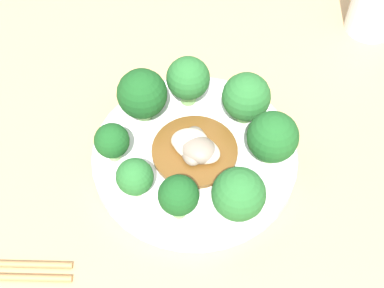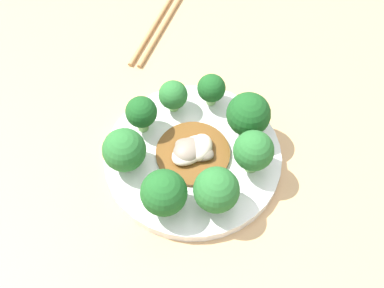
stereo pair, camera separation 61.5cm
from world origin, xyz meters
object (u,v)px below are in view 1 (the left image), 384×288
Objects in this scene: stirfry_center at (193,149)px; broccoli_northeast at (179,196)px; broccoli_west at (246,97)px; broccoli_southeast at (112,141)px; broccoli_east at (135,177)px; broccoli_northwest at (273,137)px; broccoli_north at (239,195)px; plate at (192,158)px; broccoli_south at (142,94)px; broccoli_southwest at (188,79)px.

broccoli_northeast is at bearing 41.06° from stirfry_center.
broccoli_west is 0.67× the size of stirfry_center.
broccoli_east is at bearing 83.24° from broccoli_southeast.
broccoli_northwest is 0.09m from stirfry_center.
broccoli_north reaches higher than broccoli_southeast.
plate is 3.47× the size of broccoli_south.
broccoli_northwest is 0.67× the size of stirfry_center.
stirfry_center reaches higher than plate.
broccoli_northeast is at bearing 21.52° from broccoli_west.
broccoli_west is at bearing -177.24° from stirfry_center.
broccoli_west is (-0.09, -0.09, 0.00)m from broccoli_north.
broccoli_northeast is (0.05, -0.04, 0.00)m from broccoli_north.
broccoli_southeast is at bearing -35.65° from plate.
broccoli_northwest is at bearing 138.95° from stirfry_center.
plate is 4.05× the size of broccoli_northeast.
broccoli_southwest reaches higher than broccoli_north.
broccoli_east is 0.05m from broccoli_northeast.
stirfry_center is at bearing 178.22° from plate.
plate is at bearing -138.34° from broccoli_northeast.
broccoli_northwest is (-0.14, 0.11, 0.01)m from broccoli_southeast.
broccoli_northeast is at bearing -2.60° from broccoli_northwest.
broccoli_east reaches higher than plate.
plate is at bearing 2.69° from broccoli_west.
broccoli_north is 0.93× the size of broccoli_south.
plate is 0.09m from broccoli_northeast.
broccoli_east is 0.73× the size of broccoli_south.
broccoli_southwest is at bearing -80.43° from broccoli_northwest.
broccoli_north is at bearing 129.07° from broccoli_east.
broccoli_east is at bearing 1.29° from plate.
broccoli_northwest and broccoli_west have the same top height.
broccoli_east is 0.16m from broccoli_northwest.
broccoli_northeast is at bearing 69.94° from broccoli_south.
broccoli_north is 0.09m from stirfry_center.
broccoli_north is at bearing 84.49° from plate.
plate is at bearing -40.55° from broccoli_northwest.
plate is 0.02m from stirfry_center.
broccoli_northeast is 0.15m from broccoli_west.
broccoli_west is (-0.16, 0.05, 0.01)m from broccoli_southeast.
broccoli_north is 0.64× the size of stirfry_center.
broccoli_northwest is 1.01× the size of broccoli_west.
broccoli_west is at bearing 140.04° from broccoli_south.
broccoli_northwest is (-0.08, -0.03, 0.00)m from broccoli_north.
broccoli_northwest is 1.00× the size of broccoli_southwest.
broccoli_north is 0.11m from broccoli_east.
broccoli_west is at bearing -104.49° from broccoli_northwest.
broccoli_northeast is 0.14m from broccoli_south.
broccoli_north is 0.15m from broccoli_southeast.
plate is 0.09m from broccoli_south.
broccoli_northwest is 0.98× the size of broccoli_south.
broccoli_south is 0.09m from stirfry_center.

